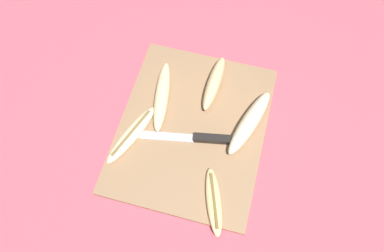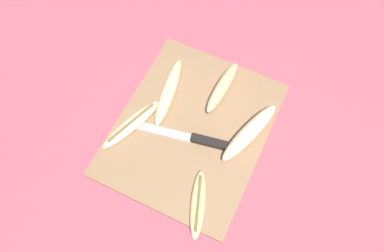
{
  "view_description": "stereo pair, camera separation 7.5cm",
  "coord_description": "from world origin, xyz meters",
  "px_view_note": "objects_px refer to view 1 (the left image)",
  "views": [
    {
      "loc": [
        -0.39,
        -0.1,
        0.88
      ],
      "look_at": [
        0.0,
        0.0,
        0.02
      ],
      "focal_mm": 35.0,
      "sensor_mm": 36.0,
      "label": 1
    },
    {
      "loc": [
        -0.36,
        -0.17,
        0.88
      ],
      "look_at": [
        0.0,
        0.0,
        0.02
      ],
      "focal_mm": 35.0,
      "sensor_mm": 36.0,
      "label": 2
    }
  ],
  "objects_px": {
    "banana_mellow_near": "(214,83)",
    "banana_spotted_left": "(214,201)",
    "knife": "(201,138)",
    "banana_bright_far": "(250,122)",
    "banana_soft_right": "(162,96)",
    "banana_cream_curved": "(131,134)"
  },
  "relations": [
    {
      "from": "banana_mellow_near",
      "to": "banana_spotted_left",
      "type": "xyz_separation_m",
      "value": [
        -0.31,
        -0.07,
        -0.01
      ]
    },
    {
      "from": "knife",
      "to": "banana_soft_right",
      "type": "xyz_separation_m",
      "value": [
        0.09,
        0.13,
        0.01
      ]
    },
    {
      "from": "banana_bright_far",
      "to": "banana_soft_right",
      "type": "distance_m",
      "value": 0.24
    },
    {
      "from": "banana_mellow_near",
      "to": "banana_bright_far",
      "type": "bearing_deg",
      "value": -128.31
    },
    {
      "from": "banana_bright_far",
      "to": "banana_soft_right",
      "type": "height_order",
      "value": "banana_bright_far"
    },
    {
      "from": "banana_spotted_left",
      "to": "knife",
      "type": "bearing_deg",
      "value": 24.64
    },
    {
      "from": "banana_cream_curved",
      "to": "banana_soft_right",
      "type": "distance_m",
      "value": 0.13
    },
    {
      "from": "banana_mellow_near",
      "to": "banana_spotted_left",
      "type": "relative_size",
      "value": 1.05
    },
    {
      "from": "knife",
      "to": "banana_bright_far",
      "type": "relative_size",
      "value": 1.18
    },
    {
      "from": "banana_mellow_near",
      "to": "knife",
      "type": "bearing_deg",
      "value": -178.12
    },
    {
      "from": "banana_mellow_near",
      "to": "banana_cream_curved",
      "type": "height_order",
      "value": "banana_mellow_near"
    },
    {
      "from": "banana_mellow_near",
      "to": "banana_spotted_left",
      "type": "height_order",
      "value": "banana_mellow_near"
    },
    {
      "from": "banana_mellow_near",
      "to": "banana_cream_curved",
      "type": "distance_m",
      "value": 0.26
    },
    {
      "from": "knife",
      "to": "banana_bright_far",
      "type": "xyz_separation_m",
      "value": [
        0.07,
        -0.11,
        0.01
      ]
    },
    {
      "from": "knife",
      "to": "banana_soft_right",
      "type": "bearing_deg",
      "value": 45.5
    },
    {
      "from": "knife",
      "to": "banana_cream_curved",
      "type": "height_order",
      "value": "banana_cream_curved"
    },
    {
      "from": "knife",
      "to": "banana_bright_far",
      "type": "distance_m",
      "value": 0.13
    },
    {
      "from": "knife",
      "to": "banana_soft_right",
      "type": "height_order",
      "value": "banana_soft_right"
    },
    {
      "from": "banana_spotted_left",
      "to": "banana_soft_right",
      "type": "xyz_separation_m",
      "value": [
        0.23,
        0.2,
        0.01
      ]
    },
    {
      "from": "banana_mellow_near",
      "to": "banana_bright_far",
      "type": "xyz_separation_m",
      "value": [
        -0.09,
        -0.11,
        -0.0
      ]
    },
    {
      "from": "banana_mellow_near",
      "to": "banana_bright_far",
      "type": "relative_size",
      "value": 0.83
    },
    {
      "from": "banana_soft_right",
      "to": "banana_spotted_left",
      "type": "bearing_deg",
      "value": -140.08
    }
  ]
}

